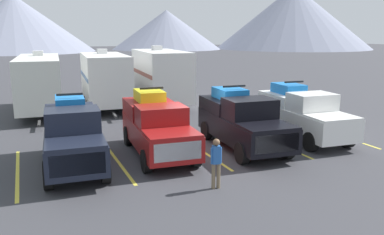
{
  "coord_description": "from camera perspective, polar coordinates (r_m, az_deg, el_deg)",
  "views": [
    {
      "loc": [
        -6.53,
        -14.54,
        4.83
      ],
      "look_at": [
        0.0,
        1.09,
        1.2
      ],
      "focal_mm": 37.71,
      "sensor_mm": 36.0,
      "label": 1
    }
  ],
  "objects": [
    {
      "name": "ground_plane",
      "position": [
        16.66,
        1.45,
        -4.76
      ],
      "size": [
        240.0,
        240.0,
        0.0
      ],
      "primitive_type": "plane",
      "color": "#38383D"
    },
    {
      "name": "pickup_truck_a",
      "position": [
        15.13,
        -16.51,
        -2.27
      ],
      "size": [
        2.34,
        5.53,
        2.58
      ],
      "color": "black",
      "rests_on": "ground"
    },
    {
      "name": "pickup_truck_b",
      "position": [
        16.14,
        -5.02,
        -1.08
      ],
      "size": [
        2.37,
        5.53,
        2.59
      ],
      "color": "maroon",
      "rests_on": "ground"
    },
    {
      "name": "pickup_truck_c",
      "position": [
        17.1,
        7.04,
        -0.35
      ],
      "size": [
        2.5,
        5.59,
        2.54
      ],
      "color": "black",
      "rests_on": "ground"
    },
    {
      "name": "pickup_truck_d",
      "position": [
        19.15,
        15.33,
        0.63
      ],
      "size": [
        2.4,
        5.5,
        2.54
      ],
      "color": "white",
      "rests_on": "ground"
    },
    {
      "name": "lot_stripe_a",
      "position": [
        15.41,
        -23.46,
        -7.2
      ],
      "size": [
        0.12,
        5.5,
        0.01
      ],
      "primitive_type": "cube",
      "color": "gold",
      "rests_on": "ground"
    },
    {
      "name": "lot_stripe_b",
      "position": [
        15.7,
        -10.52,
        -6.02
      ],
      "size": [
        0.12,
        5.5,
        0.01
      ],
      "primitive_type": "cube",
      "color": "gold",
      "rests_on": "ground"
    },
    {
      "name": "lot_stripe_c",
      "position": [
        16.73,
        1.33,
        -4.67
      ],
      "size": [
        0.12,
        5.5,
        0.01
      ],
      "primitive_type": "cube",
      "color": "gold",
      "rests_on": "ground"
    },
    {
      "name": "lot_stripe_d",
      "position": [
        18.39,
        11.38,
        -3.36
      ],
      "size": [
        0.12,
        5.5,
        0.01
      ],
      "primitive_type": "cube",
      "color": "gold",
      "rests_on": "ground"
    },
    {
      "name": "lot_stripe_e",
      "position": [
        20.51,
        19.54,
        -2.22
      ],
      "size": [
        0.12,
        5.5,
        0.01
      ],
      "primitive_type": "cube",
      "color": "gold",
      "rests_on": "ground"
    },
    {
      "name": "camper_trailer_a",
      "position": [
        25.78,
        -20.77,
        4.86
      ],
      "size": [
        2.91,
        9.21,
        3.65
      ],
      "color": "silver",
      "rests_on": "ground"
    },
    {
      "name": "camper_trailer_b",
      "position": [
        25.99,
        -12.22,
        5.5
      ],
      "size": [
        2.97,
        7.69,
        3.72
      ],
      "color": "white",
      "rests_on": "ground"
    },
    {
      "name": "camper_trailer_c",
      "position": [
        26.43,
        -4.42,
        6.04
      ],
      "size": [
        3.06,
        7.75,
        3.9
      ],
      "color": "white",
      "rests_on": "ground"
    },
    {
      "name": "person_a",
      "position": [
        12.56,
        3.43,
        -6.03
      ],
      "size": [
        0.35,
        0.22,
        1.61
      ],
      "color": "#726047",
      "rests_on": "ground"
    },
    {
      "name": "mountain_ridge",
      "position": [
        106.94,
        -5.03,
        13.45
      ],
      "size": [
        142.89,
        50.05,
        17.31
      ],
      "color": "gray",
      "rests_on": "ground"
    }
  ]
}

